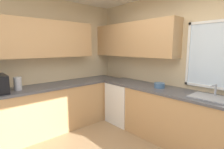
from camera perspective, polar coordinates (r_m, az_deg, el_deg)
The scene contains 7 objects.
room_shell at distance 2.94m, azimuth -4.13°, elevation 13.13°, with size 4.20×3.64×2.68m.
counter_run_left at distance 3.64m, azimuth -20.19°, elevation -10.53°, with size 0.65×3.25×0.92m.
counter_run_back at distance 3.18m, azimuth 21.54°, elevation -13.48°, with size 3.29×0.65×0.92m.
dishwasher at distance 3.87m, azimuth 3.97°, elevation -9.23°, with size 0.60×0.60×0.87m, color white.
kettle at distance 3.34m, azimuth -28.68°, elevation -2.66°, with size 0.12×0.12×0.23m, color #B7B7BC.
sink_assembly at distance 2.89m, azimuth 29.95°, elevation -6.52°, with size 0.54×0.40×0.19m.
bowl at distance 3.23m, azimuth 15.39°, elevation -3.48°, with size 0.19×0.19×0.09m, color #4C7099.
Camera 1 is at (1.50, -1.21, 1.64)m, focal length 27.66 mm.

